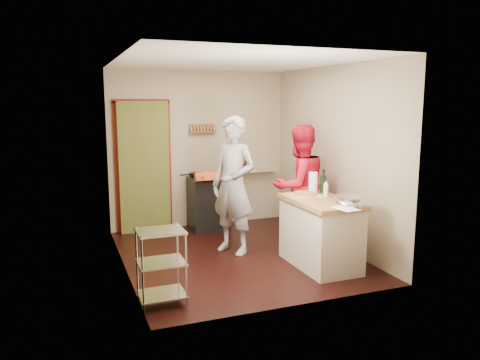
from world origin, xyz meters
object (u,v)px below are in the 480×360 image
island (321,231)px  person_red (299,186)px  wire_shelving (161,263)px  stove (209,202)px  person_stripe (233,185)px

island → person_red: 0.97m
wire_shelving → stove: bearing=63.1°
stove → person_red: (0.95, -1.36, 0.43)m
stove → person_stripe: (-0.03, -1.28, 0.50)m
island → person_stripe: size_ratio=0.68×
person_red → person_stripe: bearing=-13.5°
wire_shelving → person_stripe: 1.93m
island → person_red: (0.15, 0.86, 0.42)m
stove → wire_shelving: bearing=-116.9°
stove → person_stripe: size_ratio=0.53×
wire_shelving → person_red: bearing=29.1°
island → person_red: person_red is taller
island → wire_shelving: bearing=-169.2°
wire_shelving → island: 2.17m
stove → person_red: person_red is taller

